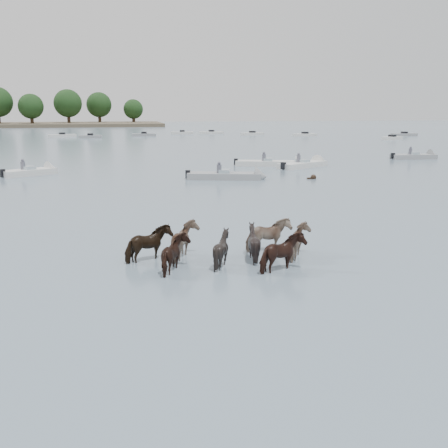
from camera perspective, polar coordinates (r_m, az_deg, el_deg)
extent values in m
plane|color=slate|center=(18.07, 3.70, -3.58)|extent=(400.00, 400.00, 0.00)
imported|color=black|center=(17.44, -8.65, -2.48)|extent=(1.82, 1.48, 1.41)
imported|color=#7E6955|center=(17.67, -4.33, -2.12)|extent=(1.25, 1.45, 1.43)
imported|color=black|center=(17.47, 3.37, -2.37)|extent=(1.67, 1.65, 1.38)
imported|color=gray|center=(18.50, 5.05, -1.48)|extent=(1.79, 1.09, 1.41)
imported|color=black|center=(16.25, -5.41, -3.67)|extent=(1.16, 1.35, 1.33)
imported|color=black|center=(16.73, -0.26, -3.09)|extent=(1.55, 1.48, 1.35)
imported|color=black|center=(16.29, 6.64, -3.54)|extent=(1.82, 1.45, 1.40)
imported|color=tan|center=(17.87, 8.74, -2.21)|extent=(1.21, 1.40, 1.35)
sphere|color=black|center=(38.47, 10.17, 5.27)|extent=(0.44, 0.44, 0.44)
cube|color=black|center=(38.39, 9.82, 5.12)|extent=(0.50, 0.22, 0.18)
cube|color=silver|center=(42.95, -21.38, 5.48)|extent=(4.33, 3.54, 0.55)
cone|color=silver|center=(43.78, -18.90, 5.80)|extent=(1.61, 1.83, 1.60)
cube|color=#99ADB7|center=(42.91, -21.42, 5.94)|extent=(1.27, 1.37, 0.35)
cube|color=black|center=(42.18, -23.96, 5.34)|extent=(0.48, 0.48, 0.60)
cylinder|color=#595966|center=(42.95, -21.97, 6.17)|extent=(0.36, 0.36, 0.70)
sphere|color=#595966|center=(42.91, -22.02, 6.76)|extent=(0.24, 0.24, 0.24)
cube|color=gray|center=(37.80, 0.04, 5.46)|extent=(5.74, 2.98, 0.55)
cone|color=gray|center=(37.77, 4.24, 5.42)|extent=(1.28, 1.78, 1.60)
cube|color=#99ADB7|center=(37.76, 0.04, 5.99)|extent=(1.06, 1.29, 0.35)
cube|color=black|center=(38.02, -4.14, 5.70)|extent=(0.43, 0.43, 0.60)
cylinder|color=#595966|center=(37.65, -0.56, 6.27)|extent=(0.36, 0.36, 0.70)
sphere|color=#595966|center=(37.60, -0.56, 6.95)|extent=(0.24, 0.24, 0.24)
cube|color=silver|center=(46.87, 5.04, 6.87)|extent=(6.17, 3.38, 0.55)
cone|color=silver|center=(46.92, 8.71, 6.78)|extent=(1.35, 1.80, 1.60)
cube|color=#99ADB7|center=(46.84, 5.04, 7.29)|extent=(1.11, 1.31, 0.35)
cube|color=black|center=(47.00, 1.37, 7.11)|extent=(0.44, 0.44, 0.60)
cylinder|color=#595966|center=(46.70, 4.58, 7.53)|extent=(0.36, 0.36, 0.70)
sphere|color=#595966|center=(46.66, 4.59, 8.08)|extent=(0.24, 0.24, 0.24)
cube|color=silver|center=(46.08, 8.95, 6.66)|extent=(5.42, 4.11, 0.55)
cone|color=silver|center=(48.20, 10.94, 6.85)|extent=(1.59, 1.84, 1.60)
cube|color=#99ADB7|center=(46.04, 8.97, 7.09)|extent=(1.26, 1.37, 0.35)
cube|color=black|center=(44.00, 6.78, 6.63)|extent=(0.48, 0.48, 0.60)
cylinder|color=#595966|center=(45.88, 8.50, 7.34)|extent=(0.36, 0.36, 0.70)
sphere|color=#595966|center=(45.84, 8.52, 7.90)|extent=(0.24, 0.24, 0.24)
cube|color=gray|center=(57.15, 20.80, 7.17)|extent=(4.75, 1.93, 0.55)
cone|color=gray|center=(58.30, 22.82, 7.10)|extent=(1.01, 1.66, 1.60)
cube|color=#99ADB7|center=(57.13, 20.83, 7.52)|extent=(0.88, 1.17, 0.35)
cube|color=black|center=(56.06, 18.71, 7.39)|extent=(0.37, 0.37, 0.60)
cylinder|color=#595966|center=(56.89, 20.50, 7.73)|extent=(0.36, 0.36, 0.70)
sphere|color=#595966|center=(56.86, 20.54, 8.18)|extent=(0.24, 0.24, 0.24)
cube|color=silver|center=(100.83, -17.99, 9.55)|extent=(5.26, 2.88, 0.60)
cube|color=black|center=(100.81, -18.00, 9.76)|extent=(1.24, 1.24, 0.50)
cube|color=gray|center=(95.80, -15.00, 9.59)|extent=(4.09, 1.74, 0.60)
cube|color=black|center=(95.78, -15.01, 9.81)|extent=(1.06, 1.06, 0.50)
cube|color=gray|center=(100.66, -9.10, 10.00)|extent=(4.71, 1.91, 0.60)
cube|color=black|center=(100.64, -9.11, 10.22)|extent=(1.09, 1.09, 0.50)
cube|color=silver|center=(107.57, -4.79, 10.30)|extent=(4.78, 1.82, 0.60)
cube|color=black|center=(107.55, -4.80, 10.50)|extent=(1.07, 1.07, 0.50)
cube|color=silver|center=(108.16, -1.44, 10.35)|extent=(5.38, 2.26, 0.60)
cube|color=black|center=(108.14, -1.44, 10.55)|extent=(1.14, 1.14, 0.50)
cube|color=silver|center=(103.27, 3.25, 10.21)|extent=(5.20, 3.14, 0.60)
cube|color=black|center=(103.26, 3.25, 10.42)|extent=(1.28, 1.28, 0.50)
cube|color=silver|center=(100.27, 9.22, 9.99)|extent=(5.33, 3.04, 0.60)
cube|color=black|center=(100.25, 9.22, 10.20)|extent=(1.26, 1.26, 0.50)
cube|color=silver|center=(92.52, 18.64, 9.25)|extent=(4.32, 2.99, 0.60)
cube|color=black|center=(92.50, 18.66, 9.48)|extent=(1.32, 1.32, 0.50)
cube|color=gray|center=(106.28, 19.87, 9.56)|extent=(5.10, 1.50, 0.60)
cube|color=black|center=(106.27, 19.88, 9.76)|extent=(1.00, 1.00, 0.50)
cylinder|color=#382619|center=(164.39, -21.06, 10.91)|extent=(1.00, 1.00, 3.33)
sphere|color=black|center=(164.36, -21.18, 12.42)|extent=(7.40, 7.40, 7.40)
cylinder|color=#382619|center=(167.47, -17.29, 11.29)|extent=(1.00, 1.00, 3.86)
sphere|color=black|center=(167.45, -17.41, 13.01)|extent=(8.57, 8.57, 8.57)
cylinder|color=#382619|center=(174.58, -14.00, 11.50)|extent=(1.00, 1.00, 3.66)
sphere|color=black|center=(174.55, -14.09, 13.07)|extent=(8.13, 8.13, 8.13)
cylinder|color=#382619|center=(172.61, -10.27, 11.53)|extent=(1.00, 1.00, 2.88)
sphere|color=black|center=(172.57, -10.32, 12.78)|extent=(6.40, 6.40, 6.40)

